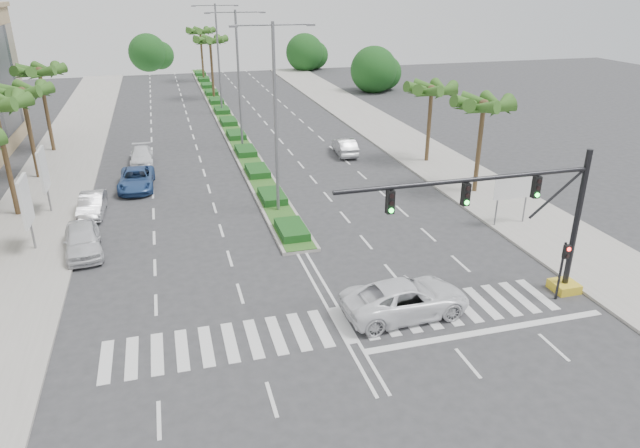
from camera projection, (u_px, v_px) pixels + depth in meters
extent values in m
plane|color=#333335|center=(343.00, 325.00, 25.39)|extent=(160.00, 160.00, 0.00)
cube|color=gray|center=(445.00, 167.00, 46.86)|extent=(6.00, 120.00, 0.15)
cube|color=gray|center=(45.00, 202.00, 39.33)|extent=(6.00, 120.00, 0.15)
cube|color=gray|center=(223.00, 115.00, 65.25)|extent=(2.20, 75.00, 0.20)
cube|color=#255E20|center=(223.00, 114.00, 65.21)|extent=(1.80, 75.00, 0.04)
cube|color=gold|center=(564.00, 286.00, 28.15)|extent=(1.20, 1.20, 0.45)
cylinder|color=black|center=(576.00, 222.00, 26.80)|extent=(0.28, 0.28, 7.00)
cylinder|color=black|center=(468.00, 180.00, 24.30)|extent=(12.00, 0.20, 0.20)
cylinder|color=black|center=(556.00, 194.00, 25.86)|extent=(2.53, 0.12, 2.15)
cube|color=black|center=(537.00, 187.00, 25.42)|extent=(0.32, 0.24, 1.00)
cylinder|color=#19E533|center=(537.00, 195.00, 25.42)|extent=(0.20, 0.06, 0.20)
cube|color=black|center=(466.00, 194.00, 24.55)|extent=(0.32, 0.24, 1.00)
cylinder|color=#19E533|center=(467.00, 203.00, 24.55)|extent=(0.20, 0.06, 0.20)
cube|color=black|center=(390.00, 202.00, 23.68)|extent=(0.32, 0.24, 1.00)
cylinder|color=#19E533|center=(391.00, 211.00, 23.68)|extent=(0.20, 0.06, 0.20)
cylinder|color=black|center=(561.00, 271.00, 26.90)|extent=(0.12, 0.12, 3.00)
cube|color=black|center=(567.00, 252.00, 26.34)|extent=(0.28, 0.22, 0.65)
cylinder|color=red|center=(569.00, 249.00, 26.15)|extent=(0.18, 0.05, 0.18)
cylinder|color=slate|center=(497.00, 206.00, 35.04)|extent=(0.10, 0.10, 2.80)
cylinder|color=slate|center=(525.00, 203.00, 35.53)|extent=(0.10, 0.10, 2.80)
cube|color=#0C6638|center=(514.00, 186.00, 34.82)|extent=(2.60, 0.08, 1.50)
cube|color=white|center=(514.00, 186.00, 34.77)|extent=(2.70, 0.02, 1.60)
cylinder|color=slate|center=(31.00, 228.00, 31.90)|extent=(0.12, 0.12, 2.80)
cube|color=white|center=(25.00, 201.00, 31.27)|extent=(0.18, 2.10, 2.70)
cube|color=#D8594C|center=(25.00, 201.00, 31.27)|extent=(0.12, 2.00, 2.60)
cylinder|color=slate|center=(48.00, 193.00, 37.22)|extent=(0.12, 0.12, 2.80)
cube|color=white|center=(43.00, 169.00, 36.59)|extent=(0.18, 2.10, 2.70)
cube|color=#D8594C|center=(43.00, 169.00, 36.59)|extent=(0.12, 2.00, 2.60)
cylinder|color=brown|center=(7.00, 161.00, 35.82)|extent=(0.32, 0.32, 7.40)
cone|color=#29551A|center=(14.00, 105.00, 34.73)|extent=(0.90, 3.62, 1.50)
cone|color=#29551A|center=(10.00, 103.00, 35.39)|extent=(3.39, 2.96, 1.50)
cone|color=#29551A|center=(4.00, 108.00, 33.86)|extent=(3.39, 2.96, 1.50)
cylinder|color=brown|center=(31.00, 136.00, 43.03)|extent=(0.32, 0.32, 6.80)
sphere|color=brown|center=(22.00, 92.00, 41.74)|extent=(0.70, 0.70, 0.70)
cone|color=#29551A|center=(38.00, 92.00, 42.05)|extent=(0.90, 3.62, 1.50)
cone|color=#29551A|center=(34.00, 91.00, 42.71)|extent=(3.39, 2.96, 1.50)
cone|color=#29551A|center=(21.00, 91.00, 42.67)|extent=(3.73, 1.68, 1.50)
cone|color=#29551A|center=(9.00, 93.00, 41.96)|extent=(2.38, 3.65, 1.50)
cone|color=#29551A|center=(6.00, 95.00, 41.11)|extent=(2.38, 3.65, 1.50)
cone|color=#29551A|center=(15.00, 96.00, 40.77)|extent=(3.73, 1.68, 1.50)
cone|color=#29551A|center=(30.00, 95.00, 41.19)|extent=(3.39, 2.96, 1.50)
cylinder|color=brown|center=(47.00, 112.00, 50.05)|extent=(0.32, 0.32, 7.20)
sphere|color=brown|center=(39.00, 71.00, 48.68)|extent=(0.70, 0.70, 0.70)
cone|color=#29551A|center=(53.00, 72.00, 48.99)|extent=(0.90, 3.62, 1.50)
cone|color=#29551A|center=(50.00, 71.00, 49.65)|extent=(3.39, 2.96, 1.50)
cone|color=#29551A|center=(38.00, 71.00, 49.61)|extent=(3.73, 1.68, 1.50)
cone|color=#29551A|center=(28.00, 72.00, 48.90)|extent=(2.38, 3.65, 1.50)
cone|color=#29551A|center=(26.00, 73.00, 48.05)|extent=(2.38, 3.65, 1.50)
cone|color=#29551A|center=(34.00, 74.00, 47.71)|extent=(3.73, 1.68, 1.50)
cone|color=#29551A|center=(46.00, 73.00, 48.13)|extent=(3.39, 2.96, 1.50)
cylinder|color=brown|center=(479.00, 149.00, 40.13)|extent=(0.32, 0.32, 6.50)
sphere|color=brown|center=(484.00, 104.00, 38.90)|extent=(0.70, 0.70, 0.70)
cone|color=#29551A|center=(498.00, 105.00, 39.21)|extent=(0.90, 3.62, 1.50)
cone|color=#29551A|center=(486.00, 103.00, 39.87)|extent=(3.39, 2.96, 1.50)
cone|color=#29551A|center=(473.00, 103.00, 39.83)|extent=(3.73, 1.68, 1.50)
cone|color=#29551A|center=(467.00, 105.00, 39.11)|extent=(2.38, 3.65, 1.50)
cone|color=#29551A|center=(474.00, 108.00, 38.27)|extent=(2.38, 3.65, 1.50)
cone|color=#29551A|center=(489.00, 109.00, 37.93)|extent=(3.73, 1.68, 1.50)
cone|color=#29551A|center=(499.00, 108.00, 38.34)|extent=(3.39, 2.96, 1.50)
cylinder|color=brown|center=(429.00, 126.00, 47.28)|extent=(0.32, 0.32, 6.20)
sphere|color=brown|center=(432.00, 89.00, 46.11)|extent=(0.70, 0.70, 0.70)
cone|color=#29551A|center=(444.00, 90.00, 46.42)|extent=(0.90, 3.62, 1.50)
cone|color=#29551A|center=(435.00, 88.00, 47.08)|extent=(3.39, 2.96, 1.50)
cone|color=#29551A|center=(423.00, 89.00, 47.04)|extent=(3.73, 1.68, 1.50)
cone|color=#29551A|center=(418.00, 90.00, 46.32)|extent=(2.38, 3.65, 1.50)
cone|color=#29551A|center=(423.00, 92.00, 45.48)|extent=(2.38, 3.65, 1.50)
cone|color=#29551A|center=(435.00, 93.00, 45.14)|extent=(3.73, 1.68, 1.50)
cone|color=#29551A|center=(444.00, 92.00, 45.55)|extent=(3.39, 2.96, 1.50)
cylinder|color=brown|center=(212.00, 70.00, 72.69)|extent=(0.32, 0.32, 7.50)
sphere|color=brown|center=(210.00, 40.00, 71.27)|extent=(0.70, 0.70, 0.70)
cone|color=#29551A|center=(219.00, 41.00, 71.58)|extent=(0.90, 3.62, 1.50)
cone|color=#29551A|center=(215.00, 40.00, 72.24)|extent=(3.39, 2.96, 1.50)
cone|color=#29551A|center=(207.00, 41.00, 72.20)|extent=(3.73, 1.68, 1.50)
cone|color=#29551A|center=(202.00, 41.00, 71.48)|extent=(2.38, 3.65, 1.50)
cone|color=#29551A|center=(202.00, 42.00, 70.64)|extent=(2.38, 3.65, 1.50)
cone|color=#29551A|center=(209.00, 42.00, 70.29)|extent=(3.73, 1.68, 1.50)
cone|color=#29551A|center=(216.00, 42.00, 70.71)|extent=(3.39, 2.96, 1.50)
cylinder|color=brown|center=(202.00, 57.00, 85.99)|extent=(0.32, 0.32, 7.50)
sphere|color=brown|center=(200.00, 31.00, 84.57)|extent=(0.70, 0.70, 0.70)
cone|color=#29551A|center=(208.00, 32.00, 84.88)|extent=(0.90, 3.62, 1.50)
cone|color=#29551A|center=(204.00, 31.00, 85.54)|extent=(3.39, 2.96, 1.50)
cone|color=#29551A|center=(198.00, 31.00, 85.50)|extent=(3.73, 1.68, 1.50)
cone|color=#29551A|center=(193.00, 32.00, 84.78)|extent=(2.38, 3.65, 1.50)
cone|color=#29551A|center=(194.00, 32.00, 83.94)|extent=(2.38, 3.65, 1.50)
cone|color=#29551A|center=(199.00, 33.00, 83.59)|extent=(3.73, 1.68, 1.50)
cone|color=#29551A|center=(205.00, 32.00, 84.01)|extent=(3.39, 2.96, 1.50)
cylinder|color=slate|center=(276.00, 123.00, 35.46)|extent=(0.20, 0.20, 12.00)
cylinder|color=slate|center=(252.00, 25.00, 32.90)|extent=(2.40, 0.10, 0.10)
cylinder|color=slate|center=(293.00, 24.00, 33.49)|extent=(2.40, 0.10, 0.10)
cube|color=slate|center=(233.00, 26.00, 32.65)|extent=(0.50, 0.25, 0.12)
cube|color=slate|center=(311.00, 25.00, 33.79)|extent=(0.50, 0.25, 0.12)
cylinder|color=slate|center=(239.00, 83.00, 49.65)|extent=(0.20, 0.20, 12.00)
cylinder|color=slate|center=(221.00, 12.00, 47.09)|extent=(2.40, 0.10, 0.10)
cylinder|color=slate|center=(249.00, 12.00, 47.68)|extent=(2.40, 0.10, 0.10)
cube|color=slate|center=(207.00, 13.00, 46.83)|extent=(0.50, 0.25, 0.12)
cube|color=slate|center=(262.00, 12.00, 47.97)|extent=(0.50, 0.25, 0.12)
cylinder|color=slate|center=(219.00, 61.00, 63.83)|extent=(0.20, 0.20, 12.00)
cylinder|color=slate|center=(204.00, 5.00, 61.27)|extent=(2.40, 0.10, 0.10)
cylinder|color=slate|center=(226.00, 5.00, 61.87)|extent=(2.40, 0.10, 0.10)
cube|color=slate|center=(193.00, 6.00, 61.02)|extent=(0.50, 0.25, 0.12)
cube|color=slate|center=(236.00, 6.00, 62.16)|extent=(0.50, 0.25, 0.12)
imported|color=silver|center=(83.00, 240.00, 31.82)|extent=(2.53, 5.01, 1.63)
imported|color=#BBBAC0|center=(92.00, 205.00, 37.22)|extent=(1.66, 4.30, 1.40)
imported|color=#2C4E88|center=(136.00, 179.00, 41.92)|extent=(2.67, 5.39, 1.47)
imported|color=white|center=(142.00, 156.00, 47.82)|extent=(1.86, 4.52, 1.31)
imported|color=white|center=(406.00, 298.00, 25.92)|extent=(6.04, 3.05, 1.64)
imported|color=#ABACB0|center=(345.00, 146.00, 50.29)|extent=(1.95, 4.58, 1.47)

